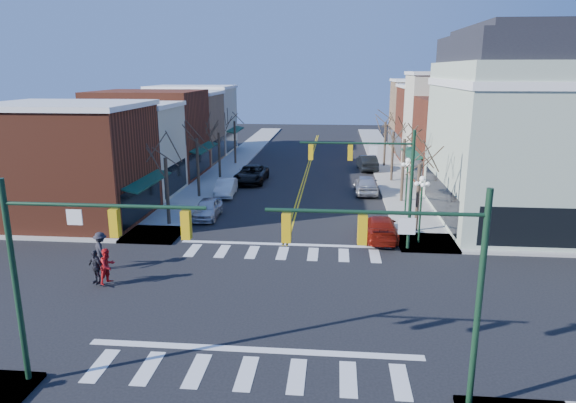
% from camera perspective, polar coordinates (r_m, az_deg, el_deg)
% --- Properties ---
extents(ground, '(160.00, 160.00, 0.00)m').
position_cam_1_polar(ground, '(24.66, -2.14, -10.72)').
color(ground, black).
rests_on(ground, ground).
extents(sidewalk_left, '(3.50, 70.00, 0.15)m').
position_cam_1_polar(sidewalk_left, '(44.95, -9.94, 0.82)').
color(sidewalk_left, '#9E9B93').
rests_on(sidewalk_left, ground).
extents(sidewalk_right, '(3.50, 70.00, 0.15)m').
position_cam_1_polar(sidewalk_right, '(43.78, 12.75, 0.31)').
color(sidewalk_right, '#9E9B93').
rests_on(sidewalk_right, ground).
extents(bldg_left_brick_a, '(10.00, 8.50, 8.00)m').
position_cam_1_polar(bldg_left_brick_a, '(39.13, -22.99, 3.75)').
color(bldg_left_brick_a, '#612717').
rests_on(bldg_left_brick_a, ground).
extents(bldg_left_stucco_a, '(10.00, 7.00, 7.50)m').
position_cam_1_polar(bldg_left_stucco_a, '(46.04, -18.48, 5.28)').
color(bldg_left_stucco_a, beige).
rests_on(bldg_left_stucco_a, ground).
extents(bldg_left_brick_b, '(10.00, 9.00, 8.50)m').
position_cam_1_polar(bldg_left_brick_b, '(53.32, -15.11, 7.22)').
color(bldg_left_brick_b, '#612717').
rests_on(bldg_left_brick_b, ground).
extents(bldg_left_tan, '(10.00, 7.50, 7.80)m').
position_cam_1_polar(bldg_left_tan, '(61.11, -12.42, 7.91)').
color(bldg_left_tan, '#9D7A56').
rests_on(bldg_left_tan, ground).
extents(bldg_left_stucco_b, '(10.00, 8.00, 8.20)m').
position_cam_1_polar(bldg_left_stucco_b, '(68.48, -10.47, 8.84)').
color(bldg_left_stucco_b, beige).
rests_on(bldg_left_stucco_b, ground).
extents(bldg_right_brick_a, '(10.00, 8.50, 8.00)m').
position_cam_1_polar(bldg_right_brick_a, '(49.91, 19.93, 6.11)').
color(bldg_right_brick_a, '#612717').
rests_on(bldg_right_brick_a, ground).
extents(bldg_right_stucco, '(10.00, 7.00, 10.00)m').
position_cam_1_polar(bldg_right_stucco, '(57.29, 18.13, 8.23)').
color(bldg_right_stucco, beige).
rests_on(bldg_right_stucco, ground).
extents(bldg_right_brick_b, '(10.00, 8.00, 8.50)m').
position_cam_1_polar(bldg_right_brick_b, '(64.66, 16.65, 8.30)').
color(bldg_right_brick_b, '#612717').
rests_on(bldg_right_brick_b, ground).
extents(bldg_right_tan, '(10.00, 8.00, 9.00)m').
position_cam_1_polar(bldg_right_tan, '(72.47, 15.46, 9.17)').
color(bldg_right_tan, '#9D7A56').
rests_on(bldg_right_tan, ground).
extents(victorian_corner, '(12.25, 14.25, 13.30)m').
position_cam_1_polar(victorian_corner, '(39.23, 25.70, 7.43)').
color(victorian_corner, '#A3B39B').
rests_on(victorian_corner, ground).
extents(traffic_mast_near_left, '(6.60, 0.28, 7.20)m').
position_cam_1_polar(traffic_mast_near_left, '(17.96, -23.44, -5.54)').
color(traffic_mast_near_left, '#14331E').
rests_on(traffic_mast_near_left, ground).
extents(traffic_mast_near_right, '(6.60, 0.28, 7.20)m').
position_cam_1_polar(traffic_mast_near_right, '(16.03, 14.32, -7.13)').
color(traffic_mast_near_right, '#14331E').
rests_on(traffic_mast_near_right, ground).
extents(traffic_mast_far_right, '(6.60, 0.28, 7.20)m').
position_cam_1_polar(traffic_mast_far_right, '(30.20, 10.14, 3.19)').
color(traffic_mast_far_right, '#14331E').
rests_on(traffic_mast_far_right, ground).
extents(lamppost_corner, '(0.36, 0.36, 4.33)m').
position_cam_1_polar(lamppost_corner, '(31.97, 14.59, 0.35)').
color(lamppost_corner, '#14331E').
rests_on(lamppost_corner, ground).
extents(lamppost_midblock, '(0.36, 0.36, 4.33)m').
position_cam_1_polar(lamppost_midblock, '(38.24, 13.09, 2.71)').
color(lamppost_midblock, '#14331E').
rests_on(lamppost_midblock, ground).
extents(tree_left_a, '(0.24, 0.24, 4.76)m').
position_cam_1_polar(tree_left_a, '(35.95, -13.26, 1.02)').
color(tree_left_a, '#382B21').
rests_on(tree_left_a, ground).
extents(tree_left_b, '(0.24, 0.24, 5.04)m').
position_cam_1_polar(tree_left_b, '(43.41, -9.98, 3.64)').
color(tree_left_b, '#382B21').
rests_on(tree_left_b, ground).
extents(tree_left_c, '(0.24, 0.24, 4.55)m').
position_cam_1_polar(tree_left_c, '(51.09, -7.64, 5.05)').
color(tree_left_c, '#382B21').
rests_on(tree_left_c, ground).
extents(tree_left_d, '(0.24, 0.24, 4.90)m').
position_cam_1_polar(tree_left_d, '(58.80, -5.91, 6.50)').
color(tree_left_d, '#382B21').
rests_on(tree_left_d, ground).
extents(tree_right_a, '(0.24, 0.24, 4.62)m').
position_cam_1_polar(tree_right_a, '(34.55, 14.21, 0.30)').
color(tree_right_a, '#382B21').
rests_on(tree_right_a, ground).
extents(tree_right_b, '(0.24, 0.24, 5.18)m').
position_cam_1_polar(tree_right_b, '(42.23, 12.64, 3.31)').
color(tree_right_b, '#382B21').
rests_on(tree_right_b, ground).
extents(tree_right_c, '(0.24, 0.24, 4.83)m').
position_cam_1_polar(tree_right_c, '(50.08, 11.52, 4.87)').
color(tree_right_c, '#382B21').
rests_on(tree_right_c, ground).
extents(tree_right_d, '(0.24, 0.24, 4.97)m').
position_cam_1_polar(tree_right_d, '(57.94, 10.71, 6.24)').
color(tree_right_d, '#382B21').
rests_on(tree_right_d, ground).
extents(car_left_near, '(1.74, 4.18, 1.42)m').
position_cam_1_polar(car_left_near, '(37.69, -8.95, -0.78)').
color(car_left_near, silver).
rests_on(car_left_near, ground).
extents(car_left_mid, '(1.74, 4.38, 1.42)m').
position_cam_1_polar(car_left_mid, '(44.23, -6.93, 1.55)').
color(car_left_mid, silver).
rests_on(car_left_mid, ground).
extents(car_left_far, '(2.83, 5.87, 1.61)m').
position_cam_1_polar(car_left_far, '(49.20, -4.08, 3.05)').
color(car_left_far, black).
rests_on(car_left_far, ground).
extents(car_right_near, '(2.08, 5.08, 1.47)m').
position_cam_1_polar(car_right_near, '(33.23, 10.21, -2.86)').
color(car_right_near, maroon).
rests_on(car_right_near, ground).
extents(car_right_mid, '(2.03, 4.88, 1.65)m').
position_cam_1_polar(car_right_mid, '(45.14, 8.69, 1.91)').
color(car_right_mid, '#B0B0B5').
rests_on(car_right_mid, ground).
extents(car_right_far, '(2.22, 5.08, 1.63)m').
position_cam_1_polar(car_right_far, '(55.91, 8.79, 4.29)').
color(car_right_far, black).
rests_on(car_right_far, ground).
extents(pedestrian_red_b, '(0.97, 1.07, 1.80)m').
position_cam_1_polar(pedestrian_red_b, '(27.12, -19.42, -6.77)').
color(pedestrian_red_b, red).
rests_on(pedestrian_red_b, sidewalk_left).
extents(pedestrian_dark_a, '(1.10, 0.87, 1.74)m').
position_cam_1_polar(pedestrian_dark_a, '(27.31, -20.59, -6.80)').
color(pedestrian_dark_a, black).
rests_on(pedestrian_dark_a, sidewalk_left).
extents(pedestrian_dark_b, '(1.37, 1.41, 1.94)m').
position_cam_1_polar(pedestrian_dark_b, '(29.39, -20.07, -5.05)').
color(pedestrian_dark_b, black).
rests_on(pedestrian_dark_b, sidewalk_left).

